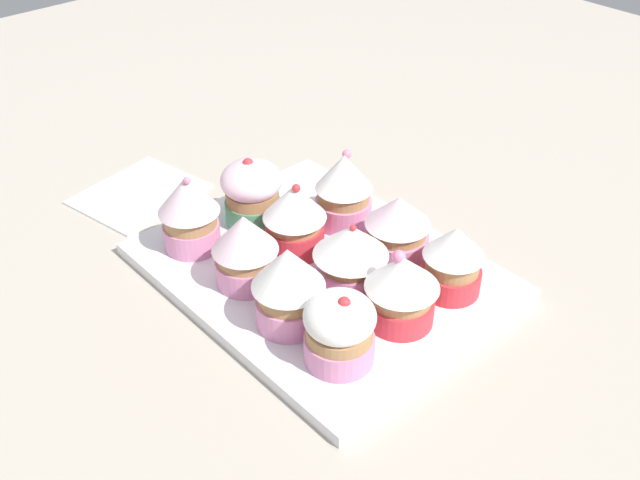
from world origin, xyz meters
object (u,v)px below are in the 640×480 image
cupcake_4 (347,258)px  cupcake_6 (253,191)px  cupcake_0 (453,259)px  cupcake_10 (189,211)px  cupcake_8 (288,285)px  cupcake_1 (397,228)px  cupcake_5 (294,217)px  napkin (139,193)px  cupcake_7 (340,329)px  cupcake_2 (344,189)px  baking_tray (320,271)px  cupcake_3 (403,288)px  cupcake_9 (245,249)px

cupcake_4 → cupcake_6: bearing=-2.5°
cupcake_0 → cupcake_10: bearing=32.4°
cupcake_8 → cupcake_10: cupcake_10 is taller
cupcake_1 → cupcake_5: 9.74cm
cupcake_6 → napkin: 15.54cm
cupcake_10 → napkin: bearing=-7.3°
cupcake_4 → napkin: 28.76cm
cupcake_6 → cupcake_7: size_ratio=1.07×
cupcake_2 → cupcake_4: 10.66cm
cupcake_1 → cupcake_4: 6.66cm
baking_tray → napkin: size_ratio=2.58×
cupcake_7 → cupcake_10: (20.69, 0.05, 0.88)cm
cupcake_7 → cupcake_3: bearing=-90.9°
cupcake_1 → cupcake_3: size_ratio=0.96×
cupcake_1 → cupcake_2: bearing=-3.6°
cupcake_9 → cupcake_10: bearing=4.4°
cupcake_10 → cupcake_6: bearing=-94.3°
cupcake_6 → cupcake_5: bearing=177.7°
cupcake_9 → cupcake_10: cupcake_10 is taller
cupcake_0 → cupcake_5: bearing=24.9°
cupcake_9 → cupcake_8: bearing=173.9°
cupcake_0 → cupcake_1: size_ratio=0.99×
cupcake_8 → napkin: 28.51cm
cupcake_6 → cupcake_10: 7.20cm
cupcake_5 → napkin: (20.41, 5.20, -4.65)cm
cupcake_7 → cupcake_9: bearing=-2.5°
baking_tray → cupcake_9: (2.78, 6.42, 4.28)cm
cupcake_4 → cupcake_7: size_ratio=1.03×
cupcake_9 → napkin: (21.20, -1.10, -4.58)cm
cupcake_1 → cupcake_4: same height
cupcake_2 → cupcake_5: size_ratio=1.08×
cupcake_0 → cupcake_8: size_ratio=0.87×
cupcake_2 → cupcake_6: size_ratio=1.13×
napkin → cupcake_4: bearing=-170.2°
cupcake_1 → cupcake_3: bearing=136.1°
napkin → cupcake_5: bearing=-165.7°
cupcake_5 → napkin: 21.57cm
cupcake_5 → cupcake_9: 6.35cm
cupcake_5 → cupcake_6: bearing=-2.3°
baking_tray → cupcake_0: (-10.37, -6.34, 4.00)cm
cupcake_0 → cupcake_5: size_ratio=0.90×
napkin → cupcake_0: bearing=-161.3°
cupcake_7 → cupcake_1: bearing=-64.8°
cupcake_2 → cupcake_3: size_ratio=1.14×
cupcake_2 → cupcake_4: bearing=137.9°
cupcake_0 → cupcake_7: cupcake_0 is taller
cupcake_4 → cupcake_5: bearing=-2.7°
cupcake_6 → cupcake_8: bearing=152.8°
baking_tray → cupcake_7: bearing=145.2°
cupcake_7 → cupcake_0: bearing=-91.4°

